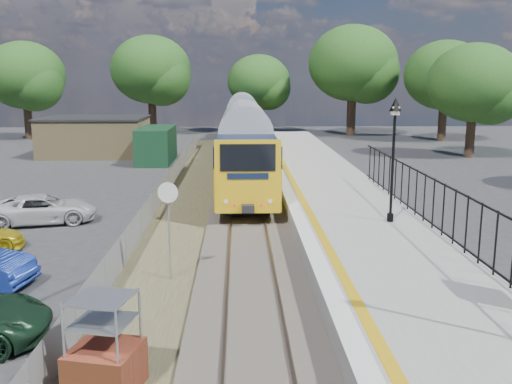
{
  "coord_description": "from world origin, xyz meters",
  "views": [
    {
      "loc": [
        -0.37,
        -14.58,
        6.15
      ],
      "look_at": [
        0.27,
        6.27,
        2.0
      ],
      "focal_mm": 40.0,
      "sensor_mm": 36.0,
      "label": 1
    }
  ],
  "objects_px": {
    "brick_plinth": "(104,347)",
    "car_white": "(43,209)",
    "victorian_lamp_north": "(394,131)",
    "train": "(243,130)",
    "speed_sign": "(169,213)"
  },
  "relations": [
    {
      "from": "speed_sign",
      "to": "car_white",
      "type": "bearing_deg",
      "value": 138.63
    },
    {
      "from": "train",
      "to": "speed_sign",
      "type": "relative_size",
      "value": 13.11
    },
    {
      "from": "train",
      "to": "brick_plinth",
      "type": "xyz_separation_m",
      "value": [
        -3.03,
        -32.77,
        -1.35
      ]
    },
    {
      "from": "speed_sign",
      "to": "car_white",
      "type": "relative_size",
      "value": 0.69
    },
    {
      "from": "train",
      "to": "brick_plinth",
      "type": "height_order",
      "value": "train"
    },
    {
      "from": "victorian_lamp_north",
      "to": "car_white",
      "type": "xyz_separation_m",
      "value": [
        -14.15,
        3.66,
        -3.67
      ]
    },
    {
      "from": "car_white",
      "to": "train",
      "type": "bearing_deg",
      "value": -38.91
    },
    {
      "from": "victorian_lamp_north",
      "to": "train",
      "type": "distance_m",
      "value": 23.32
    },
    {
      "from": "car_white",
      "to": "brick_plinth",
      "type": "bearing_deg",
      "value": -171.0
    },
    {
      "from": "victorian_lamp_north",
      "to": "car_white",
      "type": "height_order",
      "value": "victorian_lamp_north"
    },
    {
      "from": "train",
      "to": "victorian_lamp_north",
      "type": "bearing_deg",
      "value": -76.82
    },
    {
      "from": "brick_plinth",
      "to": "car_white",
      "type": "height_order",
      "value": "brick_plinth"
    },
    {
      "from": "brick_plinth",
      "to": "car_white",
      "type": "relative_size",
      "value": 0.46
    },
    {
      "from": "victorian_lamp_north",
      "to": "brick_plinth",
      "type": "xyz_separation_m",
      "value": [
        -8.33,
        -10.14,
        -3.31
      ]
    },
    {
      "from": "train",
      "to": "car_white",
      "type": "bearing_deg",
      "value": -115.03
    }
  ]
}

